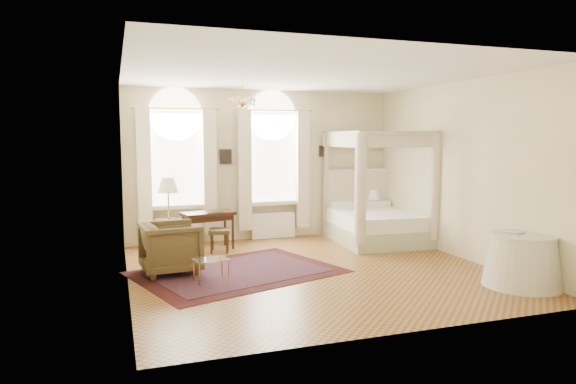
{
  "coord_description": "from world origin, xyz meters",
  "views": [
    {
      "loc": [
        -3.14,
        -8.0,
        2.25
      ],
      "look_at": [
        -0.29,
        0.4,
        1.31
      ],
      "focal_mm": 32.0,
      "sensor_mm": 36.0,
      "label": 1
    }
  ],
  "objects_px": {
    "writing_desk": "(208,217)",
    "coffee_table": "(211,261)",
    "canopy_bed": "(376,217)",
    "floor_lamp": "(168,189)",
    "stool": "(220,233)",
    "nightstand": "(376,220)",
    "side_table": "(523,261)",
    "armchair": "(171,248)"
  },
  "relations": [
    {
      "from": "writing_desk",
      "to": "coffee_table",
      "type": "bearing_deg",
      "value": -99.01
    },
    {
      "from": "canopy_bed",
      "to": "floor_lamp",
      "type": "relative_size",
      "value": 1.58
    },
    {
      "from": "stool",
      "to": "coffee_table",
      "type": "xyz_separation_m",
      "value": [
        -0.54,
        -2.04,
        -0.06
      ]
    },
    {
      "from": "nightstand",
      "to": "coffee_table",
      "type": "bearing_deg",
      "value": -147.16
    },
    {
      "from": "stool",
      "to": "floor_lamp",
      "type": "relative_size",
      "value": 0.33
    },
    {
      "from": "nightstand",
      "to": "side_table",
      "type": "bearing_deg",
      "value": -90.0
    },
    {
      "from": "armchair",
      "to": "side_table",
      "type": "bearing_deg",
      "value": -122.43
    },
    {
      "from": "canopy_bed",
      "to": "floor_lamp",
      "type": "height_order",
      "value": "canopy_bed"
    },
    {
      "from": "armchair",
      "to": "writing_desk",
      "type": "bearing_deg",
      "value": -35.19
    },
    {
      "from": "canopy_bed",
      "to": "coffee_table",
      "type": "xyz_separation_m",
      "value": [
        -3.98,
        -1.99,
        -0.21
      ]
    },
    {
      "from": "floor_lamp",
      "to": "writing_desk",
      "type": "bearing_deg",
      "value": 26.31
    },
    {
      "from": "writing_desk",
      "to": "floor_lamp",
      "type": "xyz_separation_m",
      "value": [
        -0.81,
        -0.4,
        0.64
      ]
    },
    {
      "from": "writing_desk",
      "to": "floor_lamp",
      "type": "relative_size",
      "value": 0.73
    },
    {
      "from": "side_table",
      "to": "armchair",
      "type": "bearing_deg",
      "value": 153.52
    },
    {
      "from": "canopy_bed",
      "to": "writing_desk",
      "type": "xyz_separation_m",
      "value": [
        -3.6,
        0.4,
        0.11
      ]
    },
    {
      "from": "armchair",
      "to": "coffee_table",
      "type": "xyz_separation_m",
      "value": [
        0.53,
        -0.76,
        -0.1
      ]
    },
    {
      "from": "writing_desk",
      "to": "nightstand",
      "type": "bearing_deg",
      "value": 6.88
    },
    {
      "from": "floor_lamp",
      "to": "side_table",
      "type": "xyz_separation_m",
      "value": [
        4.9,
        -3.71,
        -0.9
      ]
    },
    {
      "from": "armchair",
      "to": "canopy_bed",
      "type": "bearing_deg",
      "value": -80.7
    },
    {
      "from": "writing_desk",
      "to": "stool",
      "type": "distance_m",
      "value": 0.47
    },
    {
      "from": "canopy_bed",
      "to": "armchair",
      "type": "xyz_separation_m",
      "value": [
        -4.51,
        -1.23,
        -0.12
      ]
    },
    {
      "from": "armchair",
      "to": "stool",
      "type": "bearing_deg",
      "value": -45.88
    },
    {
      "from": "armchair",
      "to": "coffee_table",
      "type": "height_order",
      "value": "armchair"
    },
    {
      "from": "writing_desk",
      "to": "stool",
      "type": "relative_size",
      "value": 2.24
    },
    {
      "from": "floor_lamp",
      "to": "canopy_bed",
      "type": "bearing_deg",
      "value": 0.07
    },
    {
      "from": "canopy_bed",
      "to": "side_table",
      "type": "distance_m",
      "value": 3.75
    },
    {
      "from": "canopy_bed",
      "to": "writing_desk",
      "type": "height_order",
      "value": "canopy_bed"
    },
    {
      "from": "canopy_bed",
      "to": "nightstand",
      "type": "height_order",
      "value": "canopy_bed"
    },
    {
      "from": "canopy_bed",
      "to": "writing_desk",
      "type": "distance_m",
      "value": 3.62
    },
    {
      "from": "stool",
      "to": "coffee_table",
      "type": "bearing_deg",
      "value": -104.81
    },
    {
      "from": "writing_desk",
      "to": "armchair",
      "type": "relative_size",
      "value": 1.17
    },
    {
      "from": "canopy_bed",
      "to": "nightstand",
      "type": "relative_size",
      "value": 3.85
    },
    {
      "from": "canopy_bed",
      "to": "nightstand",
      "type": "xyz_separation_m",
      "value": [
        0.49,
        0.89,
        -0.23
      ]
    },
    {
      "from": "nightstand",
      "to": "coffee_table",
      "type": "distance_m",
      "value": 5.31
    },
    {
      "from": "stool",
      "to": "armchair",
      "type": "distance_m",
      "value": 1.67
    },
    {
      "from": "side_table",
      "to": "canopy_bed",
      "type": "bearing_deg",
      "value": 97.46
    },
    {
      "from": "armchair",
      "to": "side_table",
      "type": "height_order",
      "value": "armchair"
    },
    {
      "from": "coffee_table",
      "to": "floor_lamp",
      "type": "height_order",
      "value": "floor_lamp"
    },
    {
      "from": "stool",
      "to": "canopy_bed",
      "type": "bearing_deg",
      "value": -0.84
    },
    {
      "from": "nightstand",
      "to": "canopy_bed",
      "type": "bearing_deg",
      "value": -118.67
    },
    {
      "from": "stool",
      "to": "nightstand",
      "type": "bearing_deg",
      "value": 12.08
    },
    {
      "from": "writing_desk",
      "to": "floor_lamp",
      "type": "bearing_deg",
      "value": -153.69
    }
  ]
}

